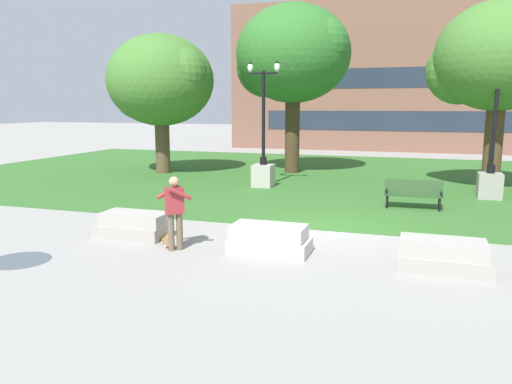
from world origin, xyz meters
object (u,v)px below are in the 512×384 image
concrete_block_left (269,239)px  concrete_block_right (444,256)px  park_bench_near_right (413,192)px  concrete_block_center (133,225)px  person_skateboarder (175,208)px  lamp_post_center (263,162)px  skateboard (168,242)px  lamp_post_right (491,168)px

concrete_block_left → concrete_block_right: (3.69, -0.12, 0.00)m
concrete_block_left → park_bench_near_right: bearing=63.7°
concrete_block_center → person_skateboarder: (1.54, -0.69, 0.67)m
concrete_block_right → lamp_post_center: 11.05m
person_skateboarder → park_bench_near_right: person_skateboarder is taller
concrete_block_left → skateboard: size_ratio=1.94×
concrete_block_left → skateboard: 2.49m
concrete_block_right → person_skateboarder: (-5.80, -0.35, 0.67)m
lamp_post_center → lamp_post_right: lamp_post_right is taller
park_bench_near_right → lamp_post_center: bearing=155.6°
concrete_block_center → concrete_block_left: same height
concrete_block_center → concrete_block_left: 3.65m
person_skateboarder → lamp_post_right: 12.02m
concrete_block_right → park_bench_near_right: bearing=96.2°
concrete_block_center → park_bench_near_right: size_ratio=1.01×
person_skateboarder → concrete_block_left: bearing=12.5°
concrete_block_right → lamp_post_right: size_ratio=0.34×
lamp_post_center → lamp_post_right: 8.43m
concrete_block_center → lamp_post_right: 12.59m
skateboard → park_bench_near_right: 8.33m
person_skateboarder → lamp_post_right: bearing=50.3°
concrete_block_right → park_bench_near_right: 6.25m
concrete_block_left → lamp_post_right: size_ratio=0.34×
park_bench_near_right → lamp_post_center: (-5.87, 2.66, 0.50)m
concrete_block_center → concrete_block_left: bearing=-3.6°
lamp_post_center → park_bench_near_right: bearing=-24.4°
concrete_block_right → skateboard: concrete_block_right is taller
concrete_block_center → lamp_post_center: bearing=84.7°
concrete_block_right → lamp_post_center: (-6.55, 8.87, 0.73)m
concrete_block_right → person_skateboarder: size_ratio=1.05×
concrete_block_left → lamp_post_right: bearing=57.6°
skateboard → lamp_post_center: bearing=92.5°
concrete_block_center → concrete_block_right: size_ratio=1.02×
concrete_block_right → lamp_post_center: lamp_post_center is taller
concrete_block_left → concrete_block_right: bearing=-1.9°
person_skateboarder → lamp_post_center: lamp_post_center is taller
concrete_block_left → lamp_post_center: bearing=108.1°
concrete_block_center → park_bench_near_right: bearing=41.4°
concrete_block_center → concrete_block_right: 7.34m
lamp_post_center → lamp_post_right: size_ratio=0.94×
park_bench_near_right → lamp_post_center: 6.47m
concrete_block_right → lamp_post_center: bearing=126.4°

